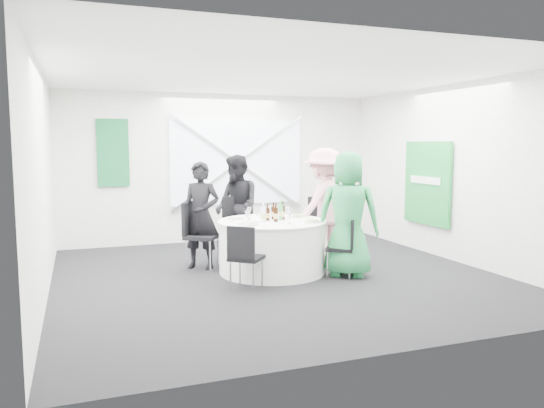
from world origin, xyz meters
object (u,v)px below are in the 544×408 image
object	(u,v)px
person_man_back_left	(201,215)
clear_water_bottle	(263,215)
green_water_bottle	(281,212)
person_woman_pink	(324,205)
person_woman_green	(348,214)
banquet_table	(272,247)
chair_front_left	(244,253)
chair_back_left	(196,230)
chair_front_right	(346,243)
chair_back_right	(315,223)
chair_back	(238,222)
person_man_back	(237,206)

from	to	relation	value
person_man_back_left	clear_water_bottle	world-z (taller)	person_man_back_left
green_water_bottle	clear_water_bottle	world-z (taller)	green_water_bottle
person_woman_pink	person_woman_green	bearing A→B (deg)	58.00
banquet_table	clear_water_bottle	size ratio (longest dim) A/B	5.76
chair_front_left	chair_back_left	bearing A→B (deg)	-38.43
person_woman_pink	clear_water_bottle	size ratio (longest dim) A/B	6.63
person_woman_pink	person_woman_green	xyz separation A→B (m)	(-0.14, -1.05, -0.02)
banquet_table	chair_front_right	xyz separation A→B (m)	(0.88, -0.60, 0.10)
banquet_table	green_water_bottle	bearing A→B (deg)	10.96
chair_back_left	chair_front_right	xyz separation A→B (m)	(1.85, -1.22, -0.11)
chair_front_right	person_man_back_left	world-z (taller)	person_man_back_left
chair_front_right	person_woman_pink	distance (m)	1.18
chair_front_right	person_woman_green	world-z (taller)	person_woman_green
banquet_table	chair_back_left	world-z (taller)	chair_back_left
banquet_table	chair_back_left	size ratio (longest dim) A/B	1.56
chair_back_right	person_woman_green	size ratio (longest dim) A/B	0.56
chair_front_right	chair_front_left	bearing A→B (deg)	-47.93
banquet_table	chair_back	bearing A→B (deg)	99.85
chair_back_left	chair_front_right	world-z (taller)	chair_back_left
chair_front_left	person_woman_pink	bearing A→B (deg)	-103.57
person_woman_pink	clear_water_bottle	bearing A→B (deg)	0.08
banquet_table	person_woman_green	distance (m)	1.20
chair_back	person_man_back	world-z (taller)	person_man_back
green_water_bottle	person_man_back_left	bearing A→B (deg)	151.12
chair_back	clear_water_bottle	bearing A→B (deg)	-98.42
banquet_table	person_woman_pink	xyz separation A→B (m)	(1.07, 0.49, 0.52)
person_man_back_left	chair_back_right	bearing A→B (deg)	34.38
chair_back	clear_water_bottle	size ratio (longest dim) A/B	3.74
chair_back_right	chair_back_left	bearing A→B (deg)	-122.77
green_water_bottle	clear_water_bottle	size ratio (longest dim) A/B	1.05
chair_back_right	person_woman_green	bearing A→B (deg)	-34.49
person_man_back_left	green_water_bottle	bearing A→B (deg)	5.28
green_water_bottle	banquet_table	bearing A→B (deg)	-169.04
person_man_back	green_water_bottle	size ratio (longest dim) A/B	5.93
chair_back_left	clear_water_bottle	world-z (taller)	clear_water_bottle
person_man_back	green_water_bottle	distance (m)	1.18
green_water_bottle	chair_front_right	bearing A→B (deg)	-40.95
person_man_back	person_woman_pink	size ratio (longest dim) A/B	0.94
chair_front_left	person_woman_green	distance (m)	1.67
chair_back	green_water_bottle	size ratio (longest dim) A/B	3.55
chair_front_right	clear_water_bottle	world-z (taller)	clear_water_bottle
banquet_table	chair_front_right	size ratio (longest dim) A/B	1.90
chair_front_right	person_woman_green	xyz separation A→B (m)	(0.05, 0.04, 0.40)
chair_back	person_woman_pink	world-z (taller)	person_woman_pink
clear_water_bottle	banquet_table	bearing A→B (deg)	25.21
person_man_back_left	chair_back_left	bearing A→B (deg)	-157.25
chair_back_left	green_water_bottle	world-z (taller)	green_water_bottle
chair_front_left	person_woman_green	xyz separation A→B (m)	(1.60, 0.25, 0.39)
banquet_table	chair_back_right	bearing A→B (deg)	32.56
person_man_back	chair_front_right	bearing A→B (deg)	22.07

